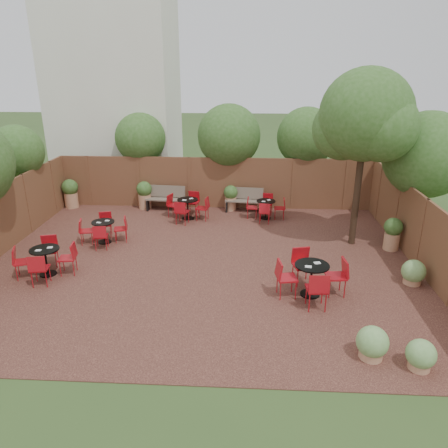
{
  "coord_description": "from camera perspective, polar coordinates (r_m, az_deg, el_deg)",
  "views": [
    {
      "loc": [
        1.24,
        -10.94,
        5.3
      ],
      "look_at": [
        0.6,
        0.5,
        1.0
      ],
      "focal_mm": 34.1,
      "sensor_mm": 36.0,
      "label": 1
    }
  ],
  "objects": [
    {
      "name": "ground",
      "position": [
        12.23,
        -2.94,
        -5.16
      ],
      "size": [
        80.0,
        80.0,
        0.0
      ],
      "primitive_type": "plane",
      "color": "#354F23",
      "rests_on": "ground"
    },
    {
      "name": "courtyard_paving",
      "position": [
        12.22,
        -2.94,
        -5.12
      ],
      "size": [
        12.0,
        10.0,
        0.02
      ],
      "primitive_type": "cube",
      "color": "#391C17",
      "rests_on": "ground"
    },
    {
      "name": "fence_back",
      "position": [
        16.56,
        -1.19,
        5.51
      ],
      "size": [
        12.0,
        0.08,
        2.0
      ],
      "primitive_type": "cube",
      "color": "brown",
      "rests_on": "ground"
    },
    {
      "name": "fence_right",
      "position": [
        12.69,
        25.03,
        -1.28
      ],
      "size": [
        0.08,
        10.0,
        2.0
      ],
      "primitive_type": "cube",
      "color": "brown",
      "rests_on": "ground"
    },
    {
      "name": "neighbour_building",
      "position": [
        19.84,
        -14.17,
        16.22
      ],
      "size": [
        5.0,
        4.0,
        8.0
      ],
      "primitive_type": "cube",
      "color": "silver",
      "rests_on": "ground"
    },
    {
      "name": "overhang_foliage",
      "position": [
        13.66,
        -8.11,
        9.52
      ],
      "size": [
        15.88,
        10.72,
        2.65
      ],
      "color": "#2F571C",
      "rests_on": "ground"
    },
    {
      "name": "courtyard_tree",
      "position": [
        13.08,
        18.38,
        13.01
      ],
      "size": [
        2.79,
        2.69,
        5.28
      ],
      "rotation": [
        0.0,
        0.0,
        -0.24
      ],
      "color": "black",
      "rests_on": "courtyard_paving"
    },
    {
      "name": "park_bench_left",
      "position": [
        16.59,
        -7.79,
        3.53
      ],
      "size": [
        1.53,
        0.61,
        0.92
      ],
      "rotation": [
        0.0,
        0.0,
        -0.09
      ],
      "color": "brown",
      "rests_on": "courtyard_paving"
    },
    {
      "name": "park_bench_right",
      "position": [
        16.3,
        2.74,
        3.33
      ],
      "size": [
        1.48,
        0.62,
        0.89
      ],
      "rotation": [
        0.0,
        0.0,
        -0.11
      ],
      "color": "brown",
      "rests_on": "courtyard_paving"
    },
    {
      "name": "bistro_tables",
      "position": [
        12.87,
        -4.92,
        -1.64
      ],
      "size": [
        8.54,
        7.05,
        0.94
      ],
      "color": "black",
      "rests_on": "courtyard_paving"
    },
    {
      "name": "planters",
      "position": [
        15.78,
        -5.64,
        3.1
      ],
      "size": [
        11.88,
        4.06,
        1.13
      ],
      "color": "tan",
      "rests_on": "courtyard_paving"
    },
    {
      "name": "low_shrubs",
      "position": [
        9.93,
        22.66,
        -11.3
      ],
      "size": [
        2.45,
        3.9,
        0.66
      ],
      "color": "tan",
      "rests_on": "courtyard_paving"
    }
  ]
}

